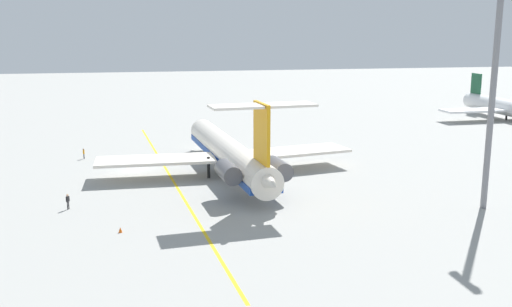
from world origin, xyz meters
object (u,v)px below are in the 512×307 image
at_px(main_jetliner, 230,153).
at_px(safety_cone_nose, 120,230).
at_px(ground_crew_near_nose, 266,136).
at_px(ground_crew_portside, 84,152).
at_px(light_mast, 493,90).
at_px(ground_crew_near_tail, 68,200).
at_px(airliner_far_left, 510,108).

relative_size(main_jetliner, safety_cone_nose, 75.94).
distance_m(main_jetliner, ground_crew_near_nose, 26.17).
height_order(ground_crew_portside, light_mast, light_mast).
height_order(ground_crew_near_tail, light_mast, light_mast).
relative_size(ground_crew_near_nose, light_mast, 0.07).
distance_m(ground_crew_near_nose, safety_cone_nose, 51.16).
distance_m(airliner_far_left, ground_crew_near_nose, 60.56).
distance_m(safety_cone_nose, light_mast, 43.18).
relative_size(ground_crew_near_nose, safety_cone_nose, 3.05).
bearing_deg(ground_crew_near_nose, airliner_far_left, 128.68).
xyz_separation_m(ground_crew_near_nose, ground_crew_near_tail, (35.33, -31.16, 0.08)).
distance_m(main_jetliner, ground_crew_near_tail, 23.77).
relative_size(main_jetliner, ground_crew_near_nose, 24.87).
bearing_deg(ground_crew_near_tail, airliner_far_left, 86.28).
xyz_separation_m(main_jetliner, ground_crew_near_nose, (-23.90, 10.44, -2.25)).
xyz_separation_m(ground_crew_near_nose, ground_crew_portside, (8.14, -31.54, -0.01)).
xyz_separation_m(ground_crew_near_tail, safety_cone_nose, (9.24, 6.05, -0.87)).
height_order(main_jetliner, light_mast, light_mast).
bearing_deg(ground_crew_portside, main_jetliner, -65.68).
xyz_separation_m(airliner_far_left, safety_cone_nose, (58.31, -84.07, -2.53)).
distance_m(main_jetliner, light_mast, 34.97).
bearing_deg(main_jetliner, ground_crew_portside, 48.14).
bearing_deg(ground_crew_near_tail, main_jetliner, 86.59).
bearing_deg(safety_cone_nose, airliner_far_left, 124.74).
bearing_deg(ground_crew_near_tail, ground_crew_portside, 148.51).
xyz_separation_m(airliner_far_left, ground_crew_near_tail, (49.07, -90.11, -1.66)).
bearing_deg(ground_crew_near_nose, ground_crew_portside, -49.97).
xyz_separation_m(safety_cone_nose, light_mast, (-0.19, 41.04, 13.43)).
bearing_deg(safety_cone_nose, ground_crew_near_tail, -146.80).
xyz_separation_m(main_jetliner, ground_crew_portside, (-15.75, -21.10, -2.27)).
relative_size(ground_crew_portside, light_mast, 0.07).
xyz_separation_m(airliner_far_left, ground_crew_portside, (21.88, -90.49, -1.75)).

